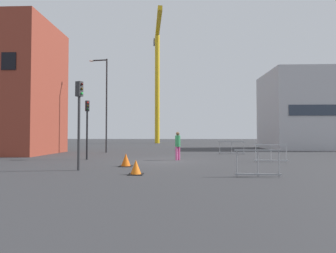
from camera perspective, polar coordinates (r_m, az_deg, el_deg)
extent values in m
plane|color=#333335|center=(16.87, -0.84, -7.40)|extent=(160.00, 160.00, 0.00)
cube|color=brown|center=(27.13, -31.58, 6.85)|extent=(8.34, 6.62, 11.18)
cube|color=black|center=(23.31, -30.96, 11.93)|extent=(1.10, 0.06, 1.30)
cube|color=#B7B7BC|center=(35.32, 29.59, 2.97)|extent=(11.94, 7.71, 8.82)
cylinder|color=gold|center=(51.06, -2.31, 8.03)|extent=(0.90, 0.90, 20.60)
cube|color=gold|center=(51.41, -2.17, 20.39)|extent=(2.54, 15.34, 0.70)
cube|color=slate|center=(58.52, -2.51, 17.59)|extent=(1.41, 1.93, 1.10)
cylinder|color=#232326|center=(25.40, -13.03, 4.42)|extent=(0.14, 0.14, 8.72)
cube|color=#232326|center=(26.48, -14.52, 13.56)|extent=(1.51, 0.29, 0.10)
ellipsoid|color=silver|center=(26.79, -16.03, 13.36)|extent=(0.44, 0.24, 0.16)
cylinder|color=black|center=(18.59, -16.96, -1.81)|extent=(0.12, 0.12, 3.23)
cube|color=black|center=(18.69, -16.91, 4.23)|extent=(0.34, 0.36, 0.70)
sphere|color=red|center=(18.54, -16.81, 4.96)|extent=(0.11, 0.11, 0.11)
sphere|color=#3C2905|center=(18.52, -16.82, 4.28)|extent=(0.11, 0.11, 0.11)
sphere|color=#07330F|center=(18.50, -16.83, 3.60)|extent=(0.11, 0.11, 0.11)
cylinder|color=#2D2D30|center=(13.08, -18.56, -1.39)|extent=(0.12, 0.12, 3.45)
cube|color=#2D2D30|center=(13.26, -18.47, 7.63)|extent=(0.36, 0.34, 0.70)
sphere|color=#390605|center=(13.17, -17.93, 8.65)|extent=(0.11, 0.11, 0.11)
sphere|color=#3C2905|center=(13.13, -17.94, 7.71)|extent=(0.11, 0.11, 0.11)
sphere|color=green|center=(13.10, -17.94, 6.76)|extent=(0.11, 0.11, 0.11)
cylinder|color=#D14C8C|center=(17.35, 1.84, -5.79)|extent=(0.14, 0.14, 0.88)
cylinder|color=#D14C8C|center=(17.47, 2.37, -5.76)|extent=(0.14, 0.14, 0.88)
cylinder|color=#2D844C|center=(17.37, 2.11, -3.13)|extent=(0.34, 0.34, 0.73)
sphere|color=brown|center=(17.36, 2.10, -1.54)|extent=(0.24, 0.24, 0.24)
cube|color=#B2B5BA|center=(17.39, 21.17, -3.65)|extent=(2.01, 0.20, 0.06)
cube|color=#B2B5BA|center=(17.45, 21.21, -6.76)|extent=(2.01, 0.20, 0.06)
cylinder|color=#B2B5BA|center=(17.20, 18.27, -5.45)|extent=(0.04, 0.04, 1.05)
cylinder|color=#B2B5BA|center=(17.42, 21.19, -5.37)|extent=(0.04, 0.04, 1.05)
cylinder|color=#B2B5BA|center=(17.67, 24.03, -5.28)|extent=(0.04, 0.04, 1.05)
cube|color=gray|center=(23.26, 13.48, -3.19)|extent=(2.25, 0.08, 0.06)
cube|color=gray|center=(23.30, 13.49, -5.53)|extent=(2.25, 0.08, 0.06)
cylinder|color=gray|center=(23.11, 11.01, -4.52)|extent=(0.04, 0.04, 1.05)
cylinder|color=gray|center=(23.28, 13.48, -4.48)|extent=(0.04, 0.04, 1.05)
cylinder|color=gray|center=(23.49, 15.92, -4.44)|extent=(0.04, 0.04, 1.05)
cube|color=gray|center=(11.14, 18.66, -4.83)|extent=(1.82, 0.11, 0.06)
cube|color=gray|center=(11.23, 18.71, -9.67)|extent=(1.82, 0.11, 0.06)
cylinder|color=gray|center=(11.00, 14.53, -7.65)|extent=(0.04, 0.04, 1.05)
cylinder|color=gray|center=(11.18, 18.69, -7.52)|extent=(0.04, 0.04, 1.05)
cylinder|color=gray|center=(11.42, 22.69, -7.35)|extent=(0.04, 0.04, 1.05)
cube|color=black|center=(11.34, -6.91, -10.11)|extent=(0.61, 0.61, 0.03)
cone|color=orange|center=(11.30, -6.91, -8.64)|extent=(0.47, 0.47, 0.61)
cube|color=black|center=(14.25, -9.02, -8.37)|extent=(0.67, 0.67, 0.03)
cone|color=#E55B0F|center=(14.21, -9.02, -7.08)|extent=(0.51, 0.51, 0.67)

